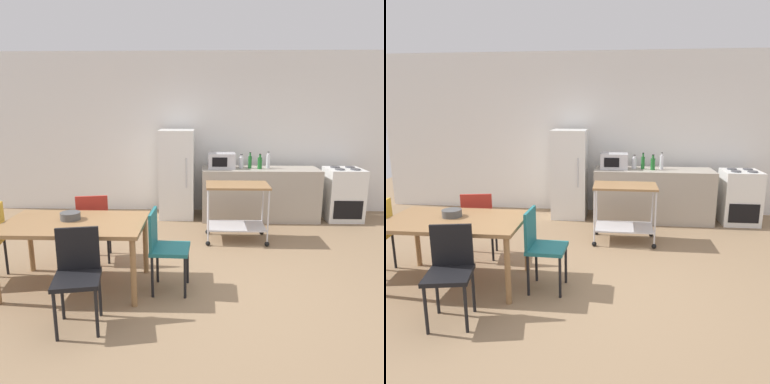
# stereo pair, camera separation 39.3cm
# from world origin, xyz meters

# --- Properties ---
(ground_plane) EXTENTS (12.00, 12.00, 0.00)m
(ground_plane) POSITION_xyz_m (0.00, 0.00, 0.00)
(ground_plane) COLOR #8C7051
(back_wall) EXTENTS (8.40, 0.12, 2.90)m
(back_wall) POSITION_xyz_m (0.00, 3.20, 1.45)
(back_wall) COLOR white
(back_wall) RESTS_ON ground_plane
(kitchen_counter) EXTENTS (2.00, 0.64, 0.90)m
(kitchen_counter) POSITION_xyz_m (0.90, 2.60, 0.45)
(kitchen_counter) COLOR #A89E8E
(kitchen_counter) RESTS_ON ground_plane
(dining_table) EXTENTS (1.50, 0.90, 0.75)m
(dining_table) POSITION_xyz_m (-1.46, -0.03, 0.67)
(dining_table) COLOR olive
(dining_table) RESTS_ON ground_plane
(chair_black) EXTENTS (0.47, 0.47, 0.89)m
(chair_black) POSITION_xyz_m (-1.20, -0.74, 0.52)
(chair_black) COLOR black
(chair_black) RESTS_ON ground_plane
(chair_teal) EXTENTS (0.41, 0.41, 0.89)m
(chair_teal) POSITION_xyz_m (-0.50, -0.07, 0.52)
(chair_teal) COLOR #1E666B
(chair_teal) RESTS_ON ground_plane
(chair_red) EXTENTS (0.47, 0.47, 0.89)m
(chair_red) POSITION_xyz_m (-1.46, 0.67, 0.52)
(chair_red) COLOR #B72D23
(chair_red) RESTS_ON ground_plane
(stove_oven) EXTENTS (0.60, 0.61, 0.92)m
(stove_oven) POSITION_xyz_m (2.35, 2.62, 0.45)
(stove_oven) COLOR white
(stove_oven) RESTS_ON ground_plane
(refrigerator) EXTENTS (0.60, 0.63, 1.55)m
(refrigerator) POSITION_xyz_m (-0.55, 2.70, 0.78)
(refrigerator) COLOR white
(refrigerator) RESTS_ON ground_plane
(kitchen_cart) EXTENTS (0.91, 0.57, 0.85)m
(kitchen_cart) POSITION_xyz_m (0.41, 1.50, 0.57)
(kitchen_cart) COLOR olive
(kitchen_cart) RESTS_ON ground_plane
(microwave) EXTENTS (0.46, 0.35, 0.26)m
(microwave) POSITION_xyz_m (0.23, 2.62, 1.03)
(microwave) COLOR silver
(microwave) RESTS_ON kitchen_counter
(bottle_olive_oil) EXTENTS (0.08, 0.08, 0.24)m
(bottle_olive_oil) POSITION_xyz_m (0.57, 2.64, 1.00)
(bottle_olive_oil) COLOR silver
(bottle_olive_oil) RESTS_ON kitchen_counter
(bottle_sparkling_water) EXTENTS (0.06, 0.06, 0.28)m
(bottle_sparkling_water) POSITION_xyz_m (0.72, 2.61, 1.01)
(bottle_sparkling_water) COLOR #1E6628
(bottle_sparkling_water) RESTS_ON kitchen_counter
(bottle_soy_sauce) EXTENTS (0.08, 0.08, 0.26)m
(bottle_soy_sauce) POSITION_xyz_m (0.88, 2.56, 1.01)
(bottle_soy_sauce) COLOR #1E6628
(bottle_soy_sauce) RESTS_ON kitchen_counter
(bottle_hot_sauce) EXTENTS (0.06, 0.06, 0.29)m
(bottle_hot_sauce) POSITION_xyz_m (1.03, 2.64, 1.02)
(bottle_hot_sauce) COLOR silver
(bottle_hot_sauce) RESTS_ON kitchen_counter
(fruit_bowl) EXTENTS (0.21, 0.21, 0.08)m
(fruit_bowl) POSITION_xyz_m (-1.52, 0.05, 0.79)
(fruit_bowl) COLOR #4C4C4C
(fruit_bowl) RESTS_ON dining_table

